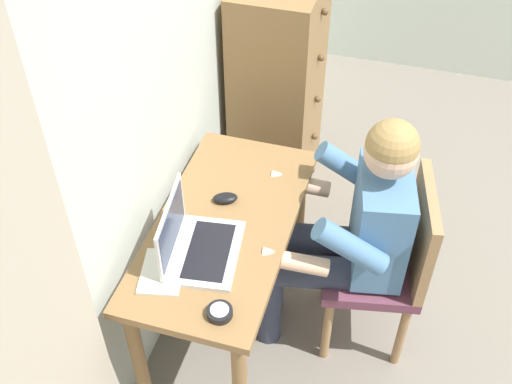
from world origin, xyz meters
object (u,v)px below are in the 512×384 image
Objects in this scene: dresser at (278,93)px; desk_clock at (220,312)px; desk at (225,245)px; person_seated at (349,226)px; laptop at (194,243)px; computer_mouse at (225,198)px; chair at (388,259)px; notebook_pad at (162,272)px.

desk_clock is at bearing -172.62° from dresser.
desk is 0.50m from person_seated.
laptop is 3.71× the size of computer_mouse.
desk is 11.68× the size of desk_clock.
dresser is 13.71× the size of desk_clock.
notebook_pad is at bearing 123.36° from chair.
desk is 0.19m from computer_mouse.
chair is at bearing -61.09° from laptop.
dresser is at bearing 39.00° from chair.
desk is 0.26m from laptop.
dresser is 0.99m from computer_mouse.
chair reaches higher than desk.
computer_mouse is 0.43m from notebook_pad.
laptop is (-0.18, 0.05, 0.18)m from desk.
desk_clock is 0.43× the size of notebook_pad.
dresser is at bearing -20.36° from computer_mouse.
laptop is (-0.36, 0.52, 0.11)m from person_seated.
notebook_pad is (-1.40, 0.06, 0.12)m from dresser.
desk_clock is at bearing 150.23° from person_seated.
chair is at bearing -80.21° from person_seated.
chair reaches higher than desk_clock.
desk is at bearing -176.26° from dresser.
computer_mouse is at bearing 16.52° from desk.
computer_mouse reaches higher than notebook_pad.
laptop is 0.16m from notebook_pad.
person_seated is 0.51m from computer_mouse.
chair reaches higher than notebook_pad.
desk is 0.46m from desk_clock.
desk_clock is (-0.42, -0.12, 0.15)m from desk.
chair is 9.75× the size of desk_clock.
computer_mouse is 1.11× the size of desk_clock.
notebook_pad is (-0.31, 0.13, 0.14)m from desk.
computer_mouse is (-0.98, -0.04, 0.13)m from dresser.
person_seated is 0.69m from desk_clock.
laptop is at bearing 118.91° from chair.
laptop is 0.30m from desk_clock.
laptop is at bearing -44.36° from notebook_pad.
computer_mouse is (0.30, -0.02, -0.04)m from laptop.
dresser is 5.88× the size of notebook_pad.
person_seated reaches higher than desk.
notebook_pad is (-0.13, 0.08, -0.05)m from laptop.
desk is 10.51× the size of computer_mouse.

